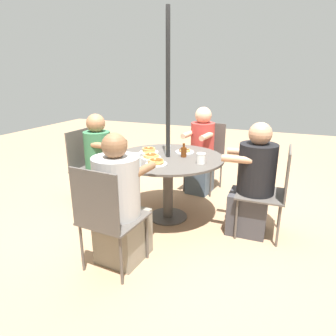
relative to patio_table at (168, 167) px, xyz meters
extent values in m
plane|color=tan|center=(0.00, 0.00, -0.61)|extent=(12.00, 12.00, 0.00)
cylinder|color=#4C4742|center=(0.00, 0.00, -0.61)|extent=(0.45, 0.45, 0.01)
cylinder|color=#4C4742|center=(0.00, 0.00, -0.26)|extent=(0.11, 0.11, 0.71)
cylinder|color=#4C4742|center=(0.00, 0.00, 0.11)|extent=(1.24, 1.24, 0.02)
cylinder|color=black|center=(0.00, 0.00, 0.51)|extent=(0.05, 0.05, 2.24)
cylinder|color=#514C47|center=(-0.30, -0.78, -0.39)|extent=(0.02, 0.02, 0.44)
cylinder|color=#514C47|center=(0.09, -0.83, -0.39)|extent=(0.02, 0.02, 0.44)
cylinder|color=#514C47|center=(-0.35, -1.18, -0.39)|extent=(0.02, 0.02, 0.44)
cylinder|color=#514C47|center=(0.04, -1.23, -0.39)|extent=(0.02, 0.02, 0.44)
cube|color=#514C47|center=(-0.13, -1.01, -0.17)|extent=(0.53, 0.53, 0.02)
cube|color=#514C47|center=(-0.16, -1.23, 0.09)|extent=(0.44, 0.07, 0.48)
cube|color=slate|center=(-0.12, -0.90, -0.39)|extent=(0.35, 0.37, 0.44)
cylinder|color=#B73833|center=(-0.12, -0.95, 0.10)|extent=(0.32, 0.32, 0.54)
sphere|color=#DBA884|center=(-0.12, -0.95, 0.46)|extent=(0.22, 0.22, 0.22)
cylinder|color=#DBA884|center=(-0.23, -0.74, 0.23)|extent=(0.11, 0.32, 0.07)
cylinder|color=#DBA884|center=(0.03, -0.78, 0.23)|extent=(0.11, 0.32, 0.07)
cylinder|color=#514C47|center=(0.81, -0.23, -0.39)|extent=(0.02, 0.02, 0.44)
cylinder|color=#514C47|center=(0.82, 0.17, -0.39)|extent=(0.02, 0.02, 0.44)
cylinder|color=#514C47|center=(1.21, -0.24, -0.39)|extent=(0.02, 0.02, 0.44)
cylinder|color=#514C47|center=(1.22, 0.16, -0.39)|extent=(0.02, 0.02, 0.44)
cube|color=#514C47|center=(1.01, -0.04, -0.17)|extent=(0.49, 0.49, 0.02)
cube|color=#514C47|center=(1.24, -0.05, 0.09)|extent=(0.03, 0.45, 0.48)
cube|color=beige|center=(0.90, -0.03, -0.39)|extent=(0.35, 0.32, 0.44)
cylinder|color=#38754C|center=(0.95, -0.03, 0.08)|extent=(0.33, 0.33, 0.50)
sphere|color=#A3704C|center=(0.95, -0.03, 0.43)|extent=(0.23, 0.23, 0.23)
cylinder|color=#A3704C|center=(0.77, -0.16, 0.20)|extent=(0.30, 0.08, 0.07)
cylinder|color=#A3704C|center=(0.78, 0.10, 0.20)|extent=(0.30, 0.08, 0.07)
cylinder|color=#514C47|center=(0.26, 0.80, -0.39)|extent=(0.02, 0.02, 0.44)
cylinder|color=#514C47|center=(-0.14, 0.83, -0.39)|extent=(0.02, 0.02, 0.44)
cylinder|color=#514C47|center=(0.29, 1.19, -0.39)|extent=(0.02, 0.02, 0.44)
cylinder|color=#514C47|center=(-0.11, 1.23, -0.39)|extent=(0.02, 0.02, 0.44)
cube|color=#514C47|center=(0.08, 1.01, -0.17)|extent=(0.50, 0.50, 0.02)
cube|color=#514C47|center=(0.10, 1.24, 0.09)|extent=(0.45, 0.05, 0.48)
cube|color=gray|center=(0.07, 0.89, -0.39)|extent=(0.40, 0.44, 0.44)
cylinder|color=#B2B2B2|center=(0.07, 0.95, 0.09)|extent=(0.39, 0.39, 0.53)
sphere|color=brown|center=(0.07, 0.95, 0.45)|extent=(0.21, 0.21, 0.21)
cylinder|color=brown|center=(0.22, 0.76, 0.22)|extent=(0.09, 0.29, 0.07)
cylinder|color=brown|center=(-0.10, 0.78, 0.22)|extent=(0.09, 0.29, 0.07)
cylinder|color=#514C47|center=(-0.82, 0.18, -0.39)|extent=(0.02, 0.02, 0.44)
cylinder|color=#514C47|center=(-0.81, -0.21, -0.39)|extent=(0.02, 0.02, 0.44)
cylinder|color=#514C47|center=(-1.22, 0.18, -0.39)|extent=(0.02, 0.02, 0.44)
cylinder|color=#514C47|center=(-1.21, -0.22, -0.39)|extent=(0.02, 0.02, 0.44)
cube|color=#514C47|center=(-1.01, -0.02, -0.17)|extent=(0.48, 0.48, 0.02)
cube|color=#514C47|center=(-1.24, -0.02, 0.09)|extent=(0.03, 0.45, 0.48)
cube|color=#3D3D42|center=(-0.90, -0.02, -0.39)|extent=(0.40, 0.36, 0.44)
cylinder|color=black|center=(-0.95, -0.02, 0.09)|extent=(0.37, 0.37, 0.52)
sphere|color=tan|center=(-0.95, -0.02, 0.45)|extent=(0.22, 0.22, 0.22)
cylinder|color=tan|center=(-0.77, 0.14, 0.21)|extent=(0.29, 0.08, 0.07)
cylinder|color=tan|center=(-0.77, -0.16, 0.21)|extent=(0.29, 0.08, 0.07)
cylinder|color=white|center=(0.27, -0.08, 0.13)|extent=(0.22, 0.22, 0.01)
cylinder|color=tan|center=(0.27, -0.08, 0.14)|extent=(0.15, 0.15, 0.01)
cylinder|color=tan|center=(0.28, -0.09, 0.15)|extent=(0.15, 0.15, 0.01)
cylinder|color=tan|center=(0.27, -0.08, 0.16)|extent=(0.15, 0.15, 0.01)
cylinder|color=tan|center=(0.28, -0.08, 0.17)|extent=(0.15, 0.15, 0.01)
ellipsoid|color=brown|center=(0.27, -0.08, 0.18)|extent=(0.12, 0.11, 0.00)
cube|color=#F4E084|center=(0.28, -0.07, 0.19)|extent=(0.03, 0.03, 0.01)
cylinder|color=white|center=(0.00, 0.31, 0.13)|extent=(0.22, 0.22, 0.01)
cylinder|color=tan|center=(0.01, 0.31, 0.14)|extent=(0.16, 0.16, 0.01)
cylinder|color=tan|center=(0.00, 0.31, 0.15)|extent=(0.16, 0.16, 0.01)
cylinder|color=tan|center=(0.01, 0.31, 0.17)|extent=(0.16, 0.16, 0.01)
ellipsoid|color=brown|center=(0.00, 0.31, 0.17)|extent=(0.13, 0.12, 0.00)
cube|color=#F4E084|center=(0.01, 0.32, 0.18)|extent=(0.03, 0.03, 0.01)
cylinder|color=white|center=(0.15, 0.13, 0.13)|extent=(0.22, 0.22, 0.01)
cylinder|color=tan|center=(0.15, 0.12, 0.14)|extent=(0.17, 0.17, 0.01)
cylinder|color=tan|center=(0.14, 0.13, 0.15)|extent=(0.17, 0.17, 0.01)
cylinder|color=tan|center=(0.15, 0.13, 0.16)|extent=(0.16, 0.16, 0.01)
ellipsoid|color=brown|center=(0.15, 0.13, 0.17)|extent=(0.13, 0.12, 0.00)
cube|color=#F4E084|center=(0.16, 0.12, 0.17)|extent=(0.03, 0.03, 0.01)
cylinder|color=white|center=(-0.11, -0.25, 0.13)|extent=(0.22, 0.22, 0.01)
cylinder|color=tan|center=(-0.11, -0.25, 0.14)|extent=(0.12, 0.12, 0.01)
cylinder|color=tan|center=(-0.11, -0.24, 0.15)|extent=(0.13, 0.13, 0.01)
ellipsoid|color=brown|center=(-0.11, -0.25, 0.16)|extent=(0.10, 0.10, 0.00)
cube|color=#F4E084|center=(-0.10, -0.25, 0.17)|extent=(0.02, 0.02, 0.01)
cylinder|color=#602D0F|center=(-0.16, -0.06, 0.18)|extent=(0.06, 0.06, 0.11)
cylinder|color=#602D0F|center=(-0.16, -0.06, 0.25)|extent=(0.03, 0.03, 0.05)
torus|color=#602D0F|center=(-0.14, -0.06, 0.19)|extent=(0.05, 0.01, 0.05)
cylinder|color=white|center=(-0.41, 0.11, 0.17)|extent=(0.09, 0.09, 0.10)
cylinder|color=white|center=(-0.41, 0.11, 0.23)|extent=(0.09, 0.09, 0.01)
cylinder|color=silver|center=(0.04, -0.10, 0.18)|extent=(0.07, 0.07, 0.11)
cylinder|color=silver|center=(0.13, 0.46, 0.19)|extent=(0.08, 0.08, 0.14)
camera|label=1|loc=(-1.21, 2.94, 1.01)|focal=32.00mm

